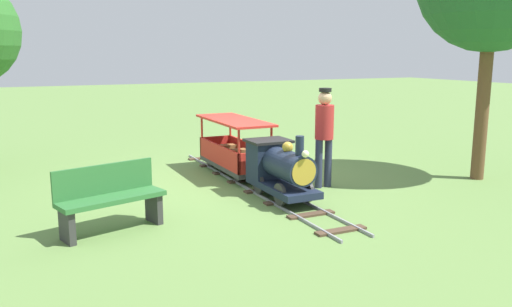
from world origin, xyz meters
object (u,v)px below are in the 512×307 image
passenger_car (234,152)px  conductor_person (324,129)px  locomotive (280,167)px  park_bench (110,198)px

passenger_car → conductor_person: conductor_person is taller
locomotive → park_bench: bearing=8.8°
locomotive → conductor_person: conductor_person is taller
passenger_car → conductor_person: (-0.97, 1.44, 0.53)m
park_bench → passenger_car: bearing=-139.7°
park_bench → conductor_person: bearing=-168.4°
locomotive → passenger_car: bearing=-90.0°
passenger_car → conductor_person: bearing=124.1°
conductor_person → park_bench: bearing=11.6°
locomotive → conductor_person: 1.13m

